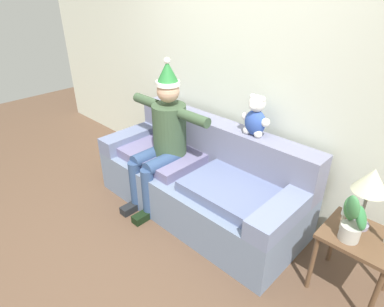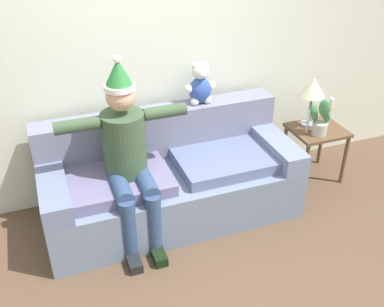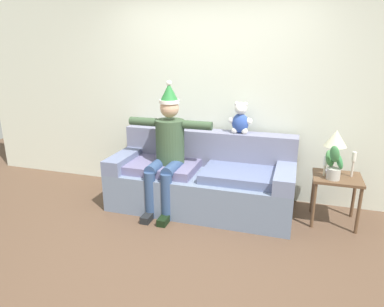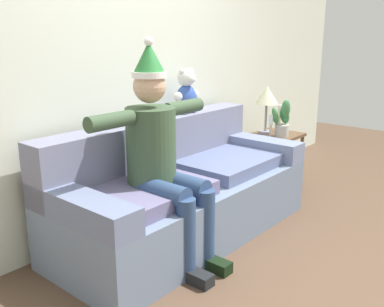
# 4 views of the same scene
# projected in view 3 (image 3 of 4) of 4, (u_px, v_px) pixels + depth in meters

# --- Properties ---
(ground_plane) EXTENTS (10.00, 10.00, 0.00)m
(ground_plane) POSITION_uv_depth(u_px,v_px,m) (174.00, 249.00, 3.37)
(ground_plane) COLOR brown
(back_wall) EXTENTS (7.00, 0.10, 2.70)m
(back_wall) POSITION_uv_depth(u_px,v_px,m) (214.00, 91.00, 4.39)
(back_wall) COLOR silver
(back_wall) RESTS_ON ground_plane
(couch) EXTENTS (2.17, 0.90, 0.89)m
(couch) POSITION_uv_depth(u_px,v_px,m) (202.00, 179.00, 4.20)
(couch) COLOR slate
(couch) RESTS_ON ground_plane
(person_seated) EXTENTS (1.02, 0.77, 1.53)m
(person_seated) POSITION_uv_depth(u_px,v_px,m) (167.00, 146.00, 4.03)
(person_seated) COLOR #384F35
(person_seated) RESTS_ON ground_plane
(teddy_bear) EXTENTS (0.29, 0.17, 0.38)m
(teddy_bear) POSITION_uv_depth(u_px,v_px,m) (240.00, 119.00, 4.13)
(teddy_bear) COLOR #314FA5
(teddy_bear) RESTS_ON couch
(side_table) EXTENTS (0.50, 0.45, 0.55)m
(side_table) POSITION_uv_depth(u_px,v_px,m) (336.00, 184.00, 3.77)
(side_table) COLOR brown
(side_table) RESTS_ON ground_plane
(table_lamp) EXTENTS (0.24, 0.24, 0.49)m
(table_lamp) POSITION_uv_depth(u_px,v_px,m) (336.00, 140.00, 3.73)
(table_lamp) COLOR gray
(table_lamp) RESTS_ON side_table
(potted_plant) EXTENTS (0.23, 0.21, 0.39)m
(potted_plant) POSITION_uv_depth(u_px,v_px,m) (334.00, 165.00, 3.62)
(potted_plant) COLOR #B4B2A8
(potted_plant) RESTS_ON side_table
(candle_tall) EXTENTS (0.04, 0.04, 0.22)m
(candle_tall) POSITION_uv_depth(u_px,v_px,m) (325.00, 163.00, 3.72)
(candle_tall) COLOR beige
(candle_tall) RESTS_ON side_table
(candle_short) EXTENTS (0.04, 0.04, 0.28)m
(candle_short) POSITION_uv_depth(u_px,v_px,m) (354.00, 161.00, 3.68)
(candle_short) COLOR beige
(candle_short) RESTS_ON side_table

